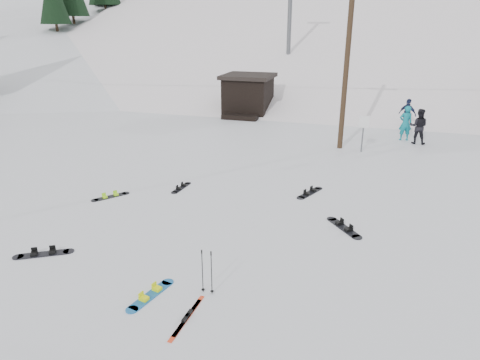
% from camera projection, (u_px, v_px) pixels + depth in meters
% --- Properties ---
extents(ground, '(200.00, 200.00, 0.00)m').
position_uv_depth(ground, '(205.00, 296.00, 10.31)').
color(ground, white).
rests_on(ground, ground).
extents(ski_slope, '(60.00, 85.24, 65.97)m').
position_uv_depth(ski_slope, '(343.00, 151.00, 63.74)').
color(ski_slope, white).
rests_on(ski_slope, ground).
extents(ridge_left, '(47.54, 95.03, 58.38)m').
position_uv_depth(ridge_left, '(106.00, 138.00, 67.07)').
color(ridge_left, white).
rests_on(ridge_left, ground).
extents(treeline_left, '(20.00, 64.00, 10.00)m').
position_uv_depth(treeline_left, '(75.00, 72.00, 55.51)').
color(treeline_left, black).
rests_on(treeline_left, ground).
extents(treeline_crest, '(50.00, 6.00, 10.00)m').
position_uv_depth(treeline_crest, '(360.00, 53.00, 87.29)').
color(treeline_crest, black).
rests_on(treeline_crest, ski_slope).
extents(utility_pole, '(2.00, 0.26, 9.00)m').
position_uv_depth(utility_pole, '(347.00, 55.00, 20.65)').
color(utility_pole, '#3A2819').
rests_on(utility_pole, ground).
extents(trail_sign, '(0.50, 0.09, 1.85)m').
position_uv_depth(trail_sign, '(364.00, 127.00, 21.16)').
color(trail_sign, '#595B60').
rests_on(trail_sign, ground).
extents(lift_hut, '(3.40, 4.10, 2.75)m').
position_uv_depth(lift_hut, '(248.00, 95.00, 29.96)').
color(lift_hut, black).
rests_on(lift_hut, ground).
extents(lift_tower_near, '(2.20, 0.36, 8.00)m').
position_uv_depth(lift_tower_near, '(290.00, 0.00, 35.52)').
color(lift_tower_near, '#595B60').
rests_on(lift_tower_near, ski_slope).
extents(hero_snowboard, '(0.58, 1.54, 0.11)m').
position_uv_depth(hero_snowboard, '(151.00, 295.00, 10.29)').
color(hero_snowboard, '#1B6BB4').
rests_on(hero_snowboard, ground).
extents(hero_skis, '(0.16, 1.67, 0.09)m').
position_uv_depth(hero_skis, '(187.00, 317.00, 9.52)').
color(hero_skis, red).
rests_on(hero_skis, ground).
extents(ski_poles, '(0.32, 0.08, 1.16)m').
position_uv_depth(ski_poles, '(207.00, 271.00, 10.23)').
color(ski_poles, black).
rests_on(ski_poles, ground).
extents(board_scatter_a, '(1.46, 0.99, 0.12)m').
position_uv_depth(board_scatter_a, '(44.00, 254.00, 12.10)').
color(board_scatter_a, black).
rests_on(board_scatter_a, ground).
extents(board_scatter_b, '(0.34, 1.34, 0.09)m').
position_uv_depth(board_scatter_b, '(181.00, 187.00, 16.92)').
color(board_scatter_b, black).
rests_on(board_scatter_b, ground).
extents(board_scatter_c, '(0.99, 1.22, 0.10)m').
position_uv_depth(board_scatter_c, '(110.00, 196.00, 16.06)').
color(board_scatter_c, black).
rests_on(board_scatter_c, ground).
extents(board_scatter_d, '(1.19, 1.39, 0.12)m').
position_uv_depth(board_scatter_d, '(344.00, 227.00, 13.65)').
color(board_scatter_d, black).
rests_on(board_scatter_d, ground).
extents(board_scatter_f, '(0.81, 1.48, 0.11)m').
position_uv_depth(board_scatter_f, '(310.00, 193.00, 16.40)').
color(board_scatter_f, black).
rests_on(board_scatter_f, ground).
extents(skier_teal, '(0.79, 0.62, 1.91)m').
position_uv_depth(skier_teal, '(405.00, 123.00, 23.41)').
color(skier_teal, '#0D7C8A').
rests_on(skier_teal, ground).
extents(skier_dark, '(1.00, 0.82, 1.89)m').
position_uv_depth(skier_dark, '(418.00, 126.00, 22.74)').
color(skier_dark, black).
rests_on(skier_dark, ground).
extents(skier_navy, '(1.18, 0.95, 1.87)m').
position_uv_depth(skier_navy, '(407.00, 114.00, 25.66)').
color(skier_navy, '#19203F').
rests_on(skier_navy, ground).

